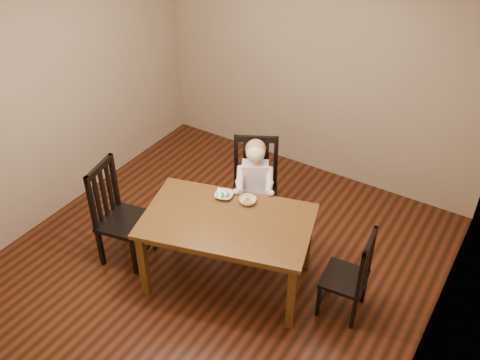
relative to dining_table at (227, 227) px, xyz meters
The scene contains 9 objects.
room 0.74m from the dining_table, 136.07° to the left, with size 4.01×4.01×2.71m.
dining_table is the anchor object (origin of this frame).
chair_child 0.81m from the dining_table, 102.63° to the left, with size 0.62×0.61×1.08m.
chair_left 1.13m from the dining_table, 166.29° to the right, with size 0.52×0.54×1.06m.
chair_right 1.15m from the dining_table, 12.58° to the left, with size 0.41×0.42×0.90m.
toddler 0.74m from the dining_table, 101.49° to the left, with size 0.35×0.44×0.60m, color silver, non-canonical shape.
bowl_peas 0.34m from the dining_table, 128.68° to the left, with size 0.17×0.17×0.04m, color silver.
bowl_veg 0.32m from the dining_table, 84.49° to the left, with size 0.16×0.16×0.05m, color silver.
fork 0.35m from the dining_table, 136.54° to the left, with size 0.08×0.09×0.04m.
Camera 1 is at (2.25, -3.23, 3.79)m, focal length 40.00 mm.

